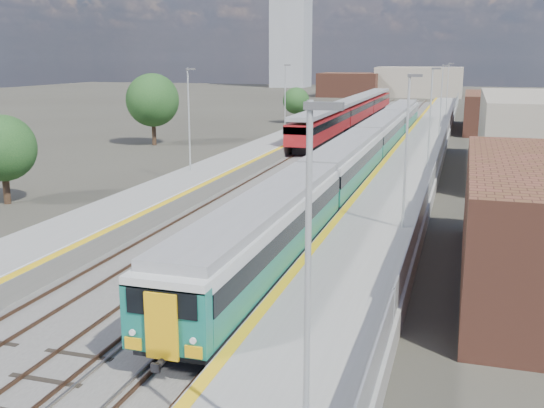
% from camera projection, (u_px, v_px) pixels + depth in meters
% --- Properties ---
extents(ground, '(320.00, 320.00, 0.00)m').
position_uv_depth(ground, '(360.00, 158.00, 59.75)').
color(ground, '#47443A').
rests_on(ground, ground).
extents(ballast_bed, '(10.50, 155.00, 0.06)m').
position_uv_depth(ballast_bed, '(342.00, 153.00, 62.71)').
color(ballast_bed, '#565451').
rests_on(ballast_bed, ground).
extents(tracks, '(8.96, 160.00, 0.17)m').
position_uv_depth(tracks, '(351.00, 150.00, 64.08)').
color(tracks, '#4C3323').
rests_on(tracks, ground).
extents(platform_right, '(4.70, 155.00, 8.52)m').
position_uv_depth(platform_right, '(420.00, 151.00, 60.45)').
color(platform_right, slate).
rests_on(platform_right, ground).
extents(platform_left, '(4.30, 155.00, 8.52)m').
position_uv_depth(platform_left, '(276.00, 146.00, 64.51)').
color(platform_left, slate).
rests_on(platform_left, ground).
extents(buildings, '(72.00, 185.50, 40.00)m').
position_uv_depth(buildings, '(345.00, 51.00, 145.06)').
color(buildings, brown).
rests_on(buildings, ground).
extents(green_train, '(2.70, 75.38, 2.98)m').
position_uv_depth(green_train, '(367.00, 145.00, 52.88)').
color(green_train, black).
rests_on(green_train, ground).
extents(red_train, '(2.92, 59.28, 3.69)m').
position_uv_depth(red_train, '(353.00, 111.00, 86.40)').
color(red_train, black).
rests_on(red_train, ground).
extents(tree_a, '(4.24, 4.24, 5.75)m').
position_uv_depth(tree_a, '(3.00, 148.00, 40.36)').
color(tree_a, '#382619').
rests_on(tree_a, ground).
extents(tree_b, '(5.63, 5.63, 7.63)m').
position_uv_depth(tree_b, '(153.00, 100.00, 67.59)').
color(tree_b, '#382619').
rests_on(tree_b, ground).
extents(tree_c, '(3.77, 3.77, 5.11)m').
position_uv_depth(tree_c, '(296.00, 101.00, 90.55)').
color(tree_c, '#382619').
rests_on(tree_c, ground).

